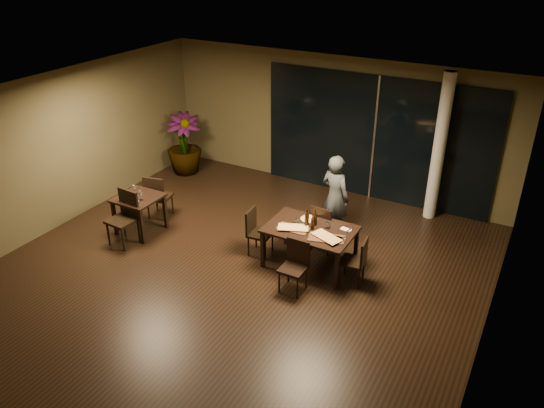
{
  "coord_description": "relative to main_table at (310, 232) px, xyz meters",
  "views": [
    {
      "loc": [
        4.22,
        -6.39,
        5.25
      ],
      "look_at": [
        0.27,
        0.77,
        1.05
      ],
      "focal_mm": 35.0,
      "sensor_mm": 36.0,
      "label": 1
    }
  ],
  "objects": [
    {
      "name": "wall_right",
      "position": [
        3.05,
        -0.8,
        0.82
      ],
      "size": [
        0.1,
        8.0,
        3.0
      ],
      "primitive_type": "cube",
      "color": "#494227",
      "rests_on": "ground"
    },
    {
      "name": "side_table",
      "position": [
        -3.4,
        -0.5,
        -0.05
      ],
      "size": [
        0.8,
        0.8,
        0.75
      ],
      "color": "black",
      "rests_on": "ground"
    },
    {
      "name": "chair_side_near",
      "position": [
        -3.36,
        -0.93,
        -0.1
      ],
      "size": [
        0.52,
        0.52,
        1.03
      ],
      "rotation": [
        0.0,
        0.0,
        -0.08
      ],
      "color": "black",
      "rests_on": "ground"
    },
    {
      "name": "bottle_c",
      "position": [
        0.02,
        0.15,
        0.22
      ],
      "size": [
        0.07,
        0.07,
        0.3
      ],
      "primitive_type": null,
      "color": "black",
      "rests_on": "main_table"
    },
    {
      "name": "column",
      "position": [
        1.4,
        2.85,
        0.82
      ],
      "size": [
        0.24,
        0.24,
        3.0
      ],
      "primitive_type": "cylinder",
      "color": "silver",
      "rests_on": "ground"
    },
    {
      "name": "round_pizza",
      "position": [
        -0.15,
        0.27,
        0.08
      ],
      "size": [
        0.29,
        0.29,
        0.01
      ],
      "primitive_type": "cylinder",
      "color": "#A61B12",
      "rests_on": "main_table"
    },
    {
      "name": "potted_plant",
      "position": [
        -4.4,
        2.25,
        0.06
      ],
      "size": [
        1.13,
        1.13,
        1.46
      ],
      "primitive_type": "imported",
      "rotation": [
        0.0,
        0.0,
        0.77
      ],
      "color": "#1E511B",
      "rests_on": "ground"
    },
    {
      "name": "napkin_far",
      "position": [
        0.55,
        0.24,
        0.08
      ],
      "size": [
        0.19,
        0.12,
        0.01
      ],
      "primitive_type": "cube",
      "rotation": [
        0.0,
        0.0,
        -0.13
      ],
      "color": "white",
      "rests_on": "main_table"
    },
    {
      "name": "oblong_pizza_left",
      "position": [
        -0.25,
        -0.17,
        0.1
      ],
      "size": [
        0.54,
        0.4,
        0.02
      ],
      "primitive_type": null,
      "rotation": [
        0.0,
        0.0,
        0.39
      ],
      "color": "maroon",
      "rests_on": "pizza_board_left"
    },
    {
      "name": "main_table",
      "position": [
        0.0,
        0.0,
        0.0
      ],
      "size": [
        1.5,
        1.0,
        0.75
      ],
      "color": "black",
      "rests_on": "ground"
    },
    {
      "name": "wine_glass_a",
      "position": [
        -3.54,
        -0.43,
        0.17
      ],
      "size": [
        0.09,
        0.09,
        0.19
      ],
      "primitive_type": null,
      "color": "white",
      "rests_on": "side_table"
    },
    {
      "name": "tumbler_left",
      "position": [
        -0.28,
        0.04,
        0.12
      ],
      "size": [
        0.08,
        0.08,
        0.1
      ],
      "primitive_type": "cylinder",
      "color": "white",
      "rests_on": "main_table"
    },
    {
      "name": "ground",
      "position": [
        -1.0,
        -0.8,
        -0.68
      ],
      "size": [
        8.0,
        8.0,
        0.0
      ],
      "primitive_type": "plane",
      "color": "black",
      "rests_on": "ground"
    },
    {
      "name": "bottle_a",
      "position": [
        -0.08,
        0.02,
        0.24
      ],
      "size": [
        0.07,
        0.07,
        0.34
      ],
      "primitive_type": null,
      "color": "black",
      "rests_on": "main_table"
    },
    {
      "name": "ceiling",
      "position": [
        -1.0,
        -0.8,
        2.34
      ],
      "size": [
        8.0,
        8.0,
        0.04
      ],
      "primitive_type": "cube",
      "color": "white",
      "rests_on": "wall_back"
    },
    {
      "name": "pizza_board_right",
      "position": [
        0.38,
        -0.18,
        0.08
      ],
      "size": [
        0.65,
        0.45,
        0.01
      ],
      "primitive_type": "cube",
      "rotation": [
        0.0,
        0.0,
        0.28
      ],
      "color": "#412415",
      "rests_on": "main_table"
    },
    {
      "name": "napkin_near",
      "position": [
        0.57,
        -0.09,
        0.08
      ],
      "size": [
        0.18,
        0.1,
        0.01
      ],
      "primitive_type": "cube",
      "rotation": [
        0.0,
        0.0,
        0.0
      ],
      "color": "white",
      "rests_on": "main_table"
    },
    {
      "name": "chair_main_right",
      "position": [
        0.91,
        -0.1,
        -0.21
      ],
      "size": [
        0.43,
        0.43,
        0.84
      ],
      "rotation": [
        0.0,
        0.0,
        -1.46
      ],
      "color": "black",
      "rests_on": "ground"
    },
    {
      "name": "bottle_b",
      "position": [
        0.04,
        -0.01,
        0.21
      ],
      "size": [
        0.06,
        0.06,
        0.28
      ],
      "primitive_type": null,
      "color": "black",
      "rests_on": "main_table"
    },
    {
      "name": "wall_back",
      "position": [
        -1.0,
        3.25,
        0.82
      ],
      "size": [
        8.0,
        0.1,
        3.0
      ],
      "primitive_type": "cube",
      "color": "#494227",
      "rests_on": "ground"
    },
    {
      "name": "chair_main_left",
      "position": [
        -1.02,
        -0.09,
        -0.19
      ],
      "size": [
        0.44,
        0.44,
        0.87
      ],
      "rotation": [
        0.0,
        0.0,
        1.67
      ],
      "color": "black",
      "rests_on": "ground"
    },
    {
      "name": "chair_main_far",
      "position": [
        -0.01,
        0.56,
        -0.16
      ],
      "size": [
        0.47,
        0.47,
        0.93
      ],
      "rotation": [
        0.0,
        0.0,
        3.05
      ],
      "color": "black",
      "rests_on": "ground"
    },
    {
      "name": "side_napkin",
      "position": [
        -3.34,
        -0.7,
        0.08
      ],
      "size": [
        0.19,
        0.13,
        0.01
      ],
      "primitive_type": "cube",
      "rotation": [
        0.0,
        0.0,
        0.09
      ],
      "color": "white",
      "rests_on": "side_table"
    },
    {
      "name": "wall_front",
      "position": [
        -1.0,
        -4.85,
        0.82
      ],
      "size": [
        8.0,
        0.1,
        3.0
      ],
      "primitive_type": "cube",
      "color": "#494227",
      "rests_on": "ground"
    },
    {
      "name": "chair_main_near",
      "position": [
        0.08,
        -0.72,
        -0.19
      ],
      "size": [
        0.4,
        0.4,
        0.87
      ],
      "rotation": [
        0.0,
        0.0,
        0.0
      ],
      "color": "black",
      "rests_on": "ground"
    },
    {
      "name": "wine_glass_b",
      "position": [
        -3.26,
        -0.57,
        0.17
      ],
      "size": [
        0.08,
        0.08,
        0.19
      ],
      "primitive_type": null,
      "color": "white",
      "rests_on": "side_table"
    },
    {
      "name": "tumbler_right",
      "position": [
        0.25,
        0.16,
        0.12
      ],
      "size": [
        0.08,
        0.08,
        0.1
      ],
      "primitive_type": "cylinder",
      "color": "white",
      "rests_on": "main_table"
    },
    {
      "name": "pizza_board_left",
      "position": [
        -0.25,
        -0.17,
        0.08
      ],
      "size": [
        0.55,
        0.3,
        0.01
      ],
      "primitive_type": "cube",
      "rotation": [
        0.0,
        0.0,
        0.05
      ],
      "color": "#492917",
      "rests_on": "main_table"
    },
    {
      "name": "diner",
      "position": [
        -0.04,
        1.17,
        0.15
      ],
      "size": [
        0.64,
        0.51,
        1.66
      ],
      "primitive_type": "imported",
      "rotation": [
        0.0,
        0.0,
        2.87
      ],
      "color": "#313336",
      "rests_on": "ground"
    },
    {
      "name": "chair_side_far",
      "position": [
        -3.44,
        0.08,
        -0.14
      ],
      "size": [
        0.53,
        0.53,
        0.96
      ],
      "rotation": [
        0.0,
        0.0,
        3.36
      ],
      "color": "black",
      "rests_on": "ground"
    },
    {
      "name": "wall_left",
      "position": [
        -5.05,
        -0.8,
        0.82
      ],
      "size": [
        0.1,
        8.0,
        3.0
      ],
      "primitive_type": "cube",
      "color": "#494227",
      "rests_on": "ground"
    },
    {
      "name": "oblong_pizza_right",
      "position": [
        0.38,
        -0.18,
        0.1
      ],
      "size": [
        0.54,
        0.39,
        0.02
      ],
      "primitive_type": null,
      "rotation": [
        0.0,
        0.0,
        -0.38
      ],
      "color": "#681109",
      "rests_on": "pizza_board_right"
    },
    {
      "name": "window_panel",
      "position": [
        0.0,
        3.16,
        0.67
      ],
      "size": [
        5.0,
        0.06,
        2.7
      ],
      "primitive_type": "cube",
      "color": "black",
      "rests_on": "ground"
    }
  ]
}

